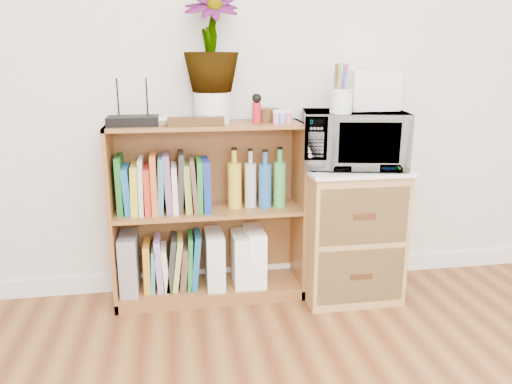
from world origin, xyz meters
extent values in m
cube|color=white|center=(0.00, 2.24, 0.05)|extent=(4.00, 0.02, 0.10)
cube|color=brown|center=(-0.35, 2.10, 0.47)|extent=(1.00, 0.30, 0.95)
cube|color=#9E7542|center=(0.40, 2.02, 0.35)|extent=(0.50, 0.45, 0.70)
imported|color=silver|center=(0.40, 2.02, 0.86)|extent=(0.58, 0.45, 0.29)
cylinder|color=silver|center=(0.29, 1.92, 1.07)|extent=(0.11, 0.11, 0.12)
cube|color=white|center=(0.51, 2.09, 1.11)|extent=(0.25, 0.21, 0.20)
cube|color=black|center=(-0.71, 2.08, 0.97)|extent=(0.25, 0.17, 0.04)
imported|color=white|center=(-0.58, 2.07, 0.97)|extent=(0.13, 0.13, 0.03)
cylinder|color=silver|center=(-0.32, 2.12, 1.03)|extent=(0.18, 0.18, 0.15)
imported|color=#2F7632|center=(-0.32, 2.12, 1.35)|extent=(0.27, 0.27, 0.48)
cube|color=#36210E|center=(-0.41, 2.00, 0.97)|extent=(0.27, 0.07, 0.04)
cylinder|color=#AD1521|center=(-0.10, 2.06, 1.00)|extent=(0.05, 0.05, 0.10)
cylinder|color=#38200F|center=(-0.04, 2.11, 0.98)|extent=(0.12, 0.12, 0.07)
cube|color=pink|center=(0.02, 2.01, 0.98)|extent=(0.12, 0.04, 0.06)
cube|color=gray|center=(-0.78, 2.10, 0.22)|extent=(0.09, 0.25, 0.31)
cube|color=silver|center=(-0.32, 2.09, 0.22)|extent=(0.09, 0.24, 0.30)
cube|color=white|center=(-0.18, 2.09, 0.21)|extent=(0.09, 0.23, 0.28)
cube|color=white|center=(-0.10, 2.09, 0.22)|extent=(0.10, 0.24, 0.30)
cube|color=#1A6421|center=(-0.80, 2.10, 0.65)|extent=(0.03, 0.20, 0.29)
cube|color=#19609B|center=(-0.76, 2.10, 0.62)|extent=(0.04, 0.20, 0.24)
cube|color=gold|center=(-0.72, 2.10, 0.62)|extent=(0.04, 0.20, 0.25)
cube|color=#BBBCB6|center=(-0.69, 2.10, 0.64)|extent=(0.03, 0.20, 0.29)
cube|color=red|center=(-0.66, 2.10, 0.62)|extent=(0.03, 0.20, 0.24)
cube|color=#CE5624|center=(-0.62, 2.10, 0.65)|extent=(0.03, 0.20, 0.31)
cube|color=teal|center=(-0.59, 2.10, 0.64)|extent=(0.04, 0.20, 0.29)
cube|color=slate|center=(-0.56, 2.10, 0.65)|extent=(0.04, 0.20, 0.30)
cube|color=beige|center=(-0.52, 2.10, 0.62)|extent=(0.03, 0.20, 0.24)
cube|color=#2A2A2A|center=(-0.49, 2.10, 0.65)|extent=(0.04, 0.20, 0.30)
cube|color=#989F49|center=(-0.46, 2.10, 0.62)|extent=(0.04, 0.20, 0.25)
cube|color=brown|center=(-0.42, 2.10, 0.64)|extent=(0.04, 0.20, 0.28)
cube|color=#1F762B|center=(-0.40, 2.10, 0.63)|extent=(0.03, 0.20, 0.27)
cube|color=navy|center=(-0.36, 2.10, 0.63)|extent=(0.04, 0.20, 0.27)
cylinder|color=gold|center=(-0.21, 2.10, 0.65)|extent=(0.07, 0.07, 0.31)
cylinder|color=#A9B8BF|center=(-0.12, 2.10, 0.65)|extent=(0.06, 0.06, 0.30)
cylinder|color=#235DA7|center=(-0.05, 2.10, 0.65)|extent=(0.07, 0.07, 0.30)
cylinder|color=green|center=(0.03, 2.10, 0.65)|extent=(0.07, 0.07, 0.31)
cube|color=#C18322|center=(-0.68, 2.10, 0.20)|extent=(0.04, 0.19, 0.26)
cube|color=teal|center=(-0.65, 2.10, 0.18)|extent=(0.03, 0.19, 0.23)
cube|color=#9F74AF|center=(-0.62, 2.10, 0.21)|extent=(0.04, 0.19, 0.28)
cube|color=beige|center=(-0.59, 2.10, 0.19)|extent=(0.04, 0.19, 0.23)
cube|color=#282828|center=(-0.56, 2.10, 0.21)|extent=(0.06, 0.19, 0.29)
cube|color=#ACB252|center=(-0.52, 2.10, 0.21)|extent=(0.06, 0.19, 0.28)
cube|color=#4E3B2C|center=(-0.49, 2.10, 0.19)|extent=(0.06, 0.19, 0.23)
cube|color=#1E722E|center=(-0.46, 2.10, 0.21)|extent=(0.04, 0.19, 0.29)
cube|color=#165687|center=(-0.43, 2.10, 0.22)|extent=(0.06, 0.19, 0.30)
camera|label=1|loc=(-0.52, -0.43, 1.26)|focal=35.00mm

